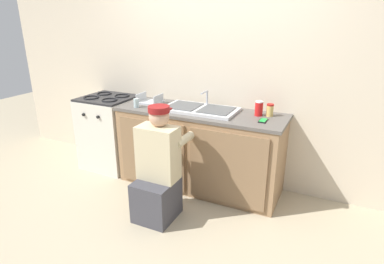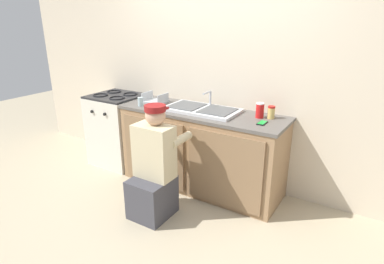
{
  "view_description": "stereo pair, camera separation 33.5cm",
  "coord_description": "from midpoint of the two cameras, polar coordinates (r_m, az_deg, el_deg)",
  "views": [
    {
      "loc": [
        1.37,
        -2.75,
        1.86
      ],
      "look_at": [
        0.0,
        0.1,
        0.72
      ],
      "focal_mm": 30.0,
      "sensor_mm": 36.0,
      "label": 1
    },
    {
      "loc": [
        1.66,
        -2.59,
        1.86
      ],
      "look_at": [
        0.0,
        0.1,
        0.72
      ],
      "focal_mm": 30.0,
      "sensor_mm": 36.0,
      "label": 2
    }
  ],
  "objects": [
    {
      "name": "plumber_person",
      "position": [
        3.1,
        -9.22,
        -7.3
      ],
      "size": [
        0.42,
        0.61,
        1.1
      ],
      "color": "#3F3F47",
      "rests_on": "ground_plane"
    },
    {
      "name": "countertop",
      "position": [
        3.47,
        -1.34,
        3.5
      ],
      "size": [
        1.86,
        0.62,
        0.03
      ],
      "primitive_type": "cube",
      "color": "#5B5651",
      "rests_on": "counter_cabinet"
    },
    {
      "name": "counter_cabinet",
      "position": [
        3.62,
        -1.35,
        -3.42
      ],
      "size": [
        1.82,
        0.62,
        0.87
      ],
      "color": "#997551",
      "rests_on": "ground_plane"
    },
    {
      "name": "back_wall",
      "position": [
        3.7,
        1.12,
        10.29
      ],
      "size": [
        6.0,
        0.1,
        2.5
      ],
      "primitive_type": "cube",
      "color": "beige",
      "rests_on": "ground_plane"
    },
    {
      "name": "cell_phone",
      "position": [
        3.15,
        9.59,
        1.97
      ],
      "size": [
        0.07,
        0.14,
        0.01
      ],
      "color": "black",
      "rests_on": "countertop"
    },
    {
      "name": "sink_double_basin",
      "position": [
        3.46,
        -1.33,
        4.09
      ],
      "size": [
        0.8,
        0.44,
        0.19
      ],
      "color": "silver",
      "rests_on": "countertop"
    },
    {
      "name": "soda_cup_red",
      "position": [
        3.31,
        8.99,
        4.11
      ],
      "size": [
        0.08,
        0.08,
        0.15
      ],
      "color": "red",
      "rests_on": "countertop"
    },
    {
      "name": "stove_range",
      "position": [
        4.31,
        -16.56,
        0.01
      ],
      "size": [
        0.63,
        0.62,
        0.94
      ],
      "color": "silver",
      "rests_on": "ground_plane"
    },
    {
      "name": "dish_rack_tray",
      "position": [
        3.83,
        -10.02,
        5.41
      ],
      "size": [
        0.28,
        0.22,
        0.11
      ],
      "color": "#B2B7BC",
      "rests_on": "countertop"
    },
    {
      "name": "ground_plane",
      "position": [
        3.59,
        -3.44,
        -11.47
      ],
      "size": [
        12.0,
        12.0,
        0.0
      ],
      "primitive_type": "plane",
      "color": "tan"
    },
    {
      "name": "condiment_jar",
      "position": [
        3.32,
        10.9,
        3.82
      ],
      "size": [
        0.07,
        0.07,
        0.13
      ],
      "color": "#DBB760",
      "rests_on": "countertop"
    },
    {
      "name": "water_glass",
      "position": [
        3.67,
        -12.49,
        5.01
      ],
      "size": [
        0.06,
        0.06,
        0.1
      ],
      "color": "#ADC6CC",
      "rests_on": "countertop"
    }
  ]
}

